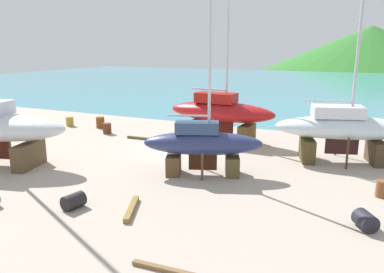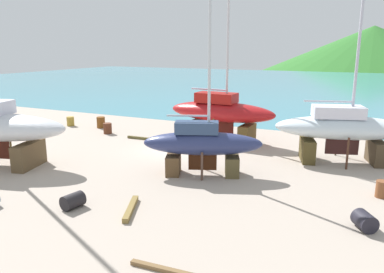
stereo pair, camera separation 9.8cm
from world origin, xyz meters
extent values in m
plane|color=#AE9F90|center=(0.00, -4.53, 0.00)|extent=(53.40, 53.40, 0.00)
cube|color=teal|center=(0.00, 48.65, 0.00)|extent=(144.20, 79.65, 0.01)
cone|color=#2F7029|center=(10.51, 139.44, 0.00)|extent=(137.79, 137.79, 28.78)
cube|color=brown|center=(-5.35, -6.51, 0.69)|extent=(1.29, 2.43, 1.39)
cylinder|color=brown|center=(-7.95, -5.56, 0.96)|extent=(0.12, 0.12, 1.91)
cube|color=brown|center=(4.03, 3.49, 0.68)|extent=(0.77, 1.95, 1.37)
cube|color=brown|center=(0.18, 3.63, 0.68)|extent=(0.77, 1.95, 1.37)
cylinder|color=brown|center=(2.15, 4.88, 0.92)|extent=(0.12, 0.12, 1.84)
cylinder|color=brown|center=(2.06, 2.24, 0.92)|extent=(0.12, 0.12, 1.84)
ellipsoid|color=#AD1618|center=(2.10, 3.56, 2.12)|extent=(7.79, 2.67, 1.37)
cube|color=#531912|center=(2.10, 3.56, 0.95)|extent=(1.85, 0.14, 0.96)
cube|color=#AA1812|center=(1.72, 3.57, 3.08)|extent=(2.82, 1.54, 0.68)
cylinder|color=beige|center=(2.49, 3.55, 7.09)|extent=(0.16, 0.16, 8.71)
cylinder|color=silver|center=(1.14, 3.59, 3.63)|extent=(2.70, 0.21, 0.11)
cube|color=brown|center=(5.24, -2.98, 0.51)|extent=(1.14, 1.48, 1.02)
cube|color=brown|center=(2.39, -4.11, 0.51)|extent=(1.14, 1.48, 1.02)
cylinder|color=brown|center=(3.48, -2.71, 0.72)|extent=(0.12, 0.12, 1.44)
cylinder|color=brown|center=(4.15, -4.38, 0.72)|extent=(0.12, 0.12, 1.44)
ellipsoid|color=navy|center=(3.81, -3.55, 1.68)|extent=(6.30, 3.79, 1.19)
cube|color=#46210E|center=(3.81, -3.55, 0.67)|extent=(1.39, 0.62, 0.83)
cube|color=navy|center=(3.53, -3.66, 2.51)|extent=(2.41, 1.73, 0.59)
cylinder|color=silver|center=(4.10, -3.43, 6.03)|extent=(0.15, 0.15, 7.64)
cylinder|color=#B6BDCA|center=(3.10, -3.83, 3.11)|extent=(2.03, 0.89, 0.10)
cube|color=#493926|center=(12.01, 2.46, 0.65)|extent=(1.24, 2.13, 1.31)
cube|color=#4A3E1E|center=(8.34, 1.38, 0.65)|extent=(1.24, 2.13, 1.31)
cylinder|color=#463D29|center=(9.78, 3.25, 0.88)|extent=(0.12, 0.12, 1.77)
cylinder|color=#4E2F20|center=(10.57, 0.59, 0.88)|extent=(0.12, 0.12, 1.77)
ellipsoid|color=silver|center=(10.18, 1.92, 2.03)|extent=(8.05, 4.58, 1.31)
cube|color=#42211E|center=(10.18, 1.92, 0.92)|extent=(1.78, 0.60, 0.91)
cube|color=silver|center=(9.81, 1.81, 2.94)|extent=(3.07, 2.23, 0.65)
cylinder|color=#B8B9CA|center=(10.54, 2.03, 7.44)|extent=(0.16, 0.16, 9.66)
cylinder|color=silver|center=(9.26, 1.65, 3.52)|extent=(2.60, 0.87, 0.11)
cylinder|color=brown|center=(12.24, -2.98, 0.38)|extent=(0.73, 0.73, 0.76)
cylinder|color=brown|center=(-8.50, 3.62, 0.46)|extent=(0.76, 0.76, 0.91)
cylinder|color=black|center=(0.69, -9.72, 0.32)|extent=(0.77, 0.98, 0.63)
cylinder|color=black|center=(11.63, -6.64, 0.33)|extent=(0.99, 1.05, 0.66)
cylinder|color=#572C1A|center=(-6.68, 2.13, 0.41)|extent=(0.66, 0.66, 0.82)
cylinder|color=olive|center=(-11.37, 3.18, 0.39)|extent=(0.66, 0.66, 0.78)
cube|color=brown|center=(-3.21, 1.61, 0.09)|extent=(2.41, 0.26, 0.18)
cube|color=brown|center=(6.42, -12.09, 0.07)|extent=(2.39, 0.31, 0.13)
cube|color=olive|center=(3.01, -8.95, 0.10)|extent=(1.15, 2.21, 0.20)
camera|label=1|loc=(11.26, -20.79, 6.49)|focal=35.29mm
camera|label=2|loc=(11.34, -20.75, 6.49)|focal=35.29mm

